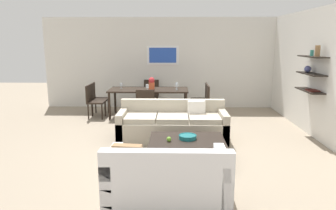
{
  "coord_description": "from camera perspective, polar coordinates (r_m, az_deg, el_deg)",
  "views": [
    {
      "loc": [
        0.06,
        -5.92,
        2.02
      ],
      "look_at": [
        -0.09,
        0.2,
        0.75
      ],
      "focal_mm": 33.24,
      "sensor_mm": 36.0,
      "label": 1
    }
  ],
  "objects": [
    {
      "name": "ground_plane",
      "position": [
        6.26,
        0.74,
        -7.12
      ],
      "size": [
        18.0,
        18.0,
        0.0
      ],
      "primitive_type": "plane",
      "color": "gray"
    },
    {
      "name": "back_wall_unit",
      "position": [
        9.48,
        2.8,
        7.68
      ],
      "size": [
        8.4,
        0.09,
        2.7
      ],
      "color": "silver",
      "rests_on": "ground"
    },
    {
      "name": "right_wall_shelf_unit",
      "position": [
        7.19,
        25.83,
        5.22
      ],
      "size": [
        0.34,
        8.2,
        2.7
      ],
      "color": "silver",
      "rests_on": "ground"
    },
    {
      "name": "sofa_beige",
      "position": [
        6.49,
        0.9,
        -3.72
      ],
      "size": [
        2.22,
        0.9,
        0.78
      ],
      "color": "#B2A893",
      "rests_on": "ground"
    },
    {
      "name": "loveseat_white",
      "position": [
        4.11,
        -0.25,
        -13.12
      ],
      "size": [
        1.57,
        0.9,
        0.78
      ],
      "color": "white",
      "rests_on": "ground"
    },
    {
      "name": "coffee_table",
      "position": [
        5.37,
        3.46,
        -8.23
      ],
      "size": [
        1.27,
        0.91,
        0.38
      ],
      "color": "black",
      "rests_on": "ground"
    },
    {
      "name": "decorative_bowl",
      "position": [
        5.32,
        3.61,
        -5.83
      ],
      "size": [
        0.3,
        0.3,
        0.07
      ],
      "color": "#19666B",
      "rests_on": "coffee_table"
    },
    {
      "name": "apple_on_coffee_table",
      "position": [
        5.18,
        0.16,
        -6.27
      ],
      "size": [
        0.08,
        0.08,
        0.08
      ],
      "primitive_type": "sphere",
      "color": "#669E2D",
      "rests_on": "coffee_table"
    },
    {
      "name": "dining_table",
      "position": [
        8.34,
        -3.57,
        2.49
      ],
      "size": [
        2.09,
        0.9,
        0.75
      ],
      "color": "black",
      "rests_on": "ground"
    },
    {
      "name": "dining_chair_right_far",
      "position": [
        8.57,
        6.3,
        1.47
      ],
      "size": [
        0.44,
        0.44,
        0.88
      ],
      "color": "black",
      "rests_on": "ground"
    },
    {
      "name": "dining_chair_left_near",
      "position": [
        8.43,
        -13.57,
        1.04
      ],
      "size": [
        0.44,
        0.44,
        0.88
      ],
      "color": "black",
      "rests_on": "ground"
    },
    {
      "name": "dining_chair_foot",
      "position": [
        7.54,
        -4.1,
        0.1
      ],
      "size": [
        0.44,
        0.44,
        0.88
      ],
      "color": "black",
      "rests_on": "ground"
    },
    {
      "name": "dining_chair_left_far",
      "position": [
        8.81,
        -12.91,
        1.53
      ],
      "size": [
        0.44,
        0.44,
        0.88
      ],
      "color": "black",
      "rests_on": "ground"
    },
    {
      "name": "dining_chair_right_near",
      "position": [
        8.18,
        6.53,
        0.97
      ],
      "size": [
        0.44,
        0.44,
        0.88
      ],
      "color": "black",
      "rests_on": "ground"
    },
    {
      "name": "dining_chair_head",
      "position": [
        9.21,
        -3.1,
        2.24
      ],
      "size": [
        0.44,
        0.44,
        0.88
      ],
      "color": "black",
      "rests_on": "ground"
    },
    {
      "name": "wine_glass_left_far",
      "position": [
        8.52,
        -8.57,
        3.7
      ],
      "size": [
        0.07,
        0.07,
        0.14
      ],
      "color": "silver",
      "rests_on": "dining_table"
    },
    {
      "name": "wine_glass_right_near",
      "position": [
        8.17,
        1.62,
        3.62
      ],
      "size": [
        0.08,
        0.08,
        0.17
      ],
      "color": "silver",
      "rests_on": "dining_table"
    },
    {
      "name": "wine_glass_foot",
      "position": [
        7.93,
        -3.82,
        3.42
      ],
      "size": [
        0.08,
        0.08,
        0.18
      ],
      "color": "silver",
      "rests_on": "dining_table"
    },
    {
      "name": "wine_glass_right_far",
      "position": [
        8.39,
        1.61,
        3.81
      ],
      "size": [
        0.07,
        0.07,
        0.17
      ],
      "color": "silver",
      "rests_on": "dining_table"
    },
    {
      "name": "centerpiece_vase",
      "position": [
        8.29,
        -3.03,
        4.02
      ],
      "size": [
        0.16,
        0.16,
        0.32
      ],
      "color": "#D85933",
      "rests_on": "dining_table"
    }
  ]
}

